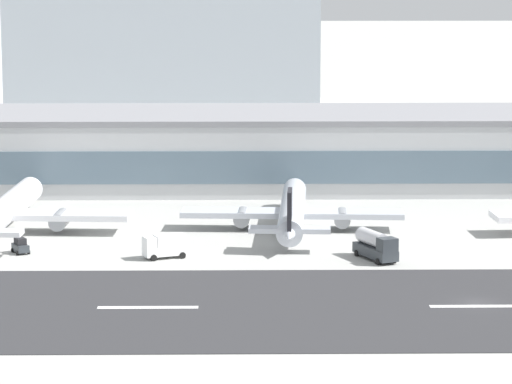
# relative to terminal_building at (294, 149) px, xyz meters

# --- Properties ---
(ground_plane) EXTENTS (1400.00, 1400.00, 0.00)m
(ground_plane) POSITION_rel_terminal_building_xyz_m (18.58, -86.62, -6.75)
(ground_plane) COLOR #A8A8A3
(runway_strip) EXTENTS (800.00, 39.40, 0.08)m
(runway_strip) POSITION_rel_terminal_building_xyz_m (18.58, -88.37, -6.71)
(runway_strip) COLOR #2D2D30
(runway_strip) RESTS_ON ground_plane
(runway_centreline_dash_3) EXTENTS (12.00, 1.20, 0.01)m
(runway_centreline_dash_3) POSITION_rel_terminal_building_xyz_m (-20.96, -88.37, -6.66)
(runway_centreline_dash_3) COLOR white
(runway_centreline_dash_3) RESTS_ON runway_strip
(runway_centreline_dash_4) EXTENTS (12.00, 1.20, 0.01)m
(runway_centreline_dash_4) POSITION_rel_terminal_building_xyz_m (18.67, -88.37, -6.66)
(runway_centreline_dash_4) COLOR white
(runway_centreline_dash_4) RESTS_ON runway_strip
(terminal_building) EXTENTS (206.46, 29.75, 13.49)m
(terminal_building) POSITION_rel_terminal_building_xyz_m (0.00, 0.00, 0.00)
(terminal_building) COLOR #B7BABC
(terminal_building) RESTS_ON ground_plane
(distant_hotel_block) EXTENTS (100.26, 29.67, 40.31)m
(distant_hotel_block) POSITION_rel_terminal_building_xyz_m (-37.86, 139.89, 13.41)
(distant_hotel_block) COLOR #A8B2BC
(distant_hotel_block) RESTS_ON ground_plane
(airliner_blue_tail_gate_0) EXTENTS (38.58, 45.82, 9.56)m
(airliner_blue_tail_gate_0) POSITION_rel_terminal_building_xyz_m (-45.61, -43.11, -3.70)
(airliner_blue_tail_gate_0) COLOR silver
(airliner_blue_tail_gate_0) RESTS_ON ground_plane
(airliner_black_tail_gate_1) EXTENTS (34.15, 42.87, 8.94)m
(airliner_black_tail_gate_1) POSITION_rel_terminal_building_xyz_m (-1.94, -41.58, -3.90)
(airliner_black_tail_gate_1) COLOR silver
(airliner_black_tail_gate_1) RESTS_ON ground_plane
(service_box_truck_0) EXTENTS (6.46, 4.50, 3.25)m
(service_box_truck_0) POSITION_rel_terminal_building_xyz_m (-20.26, -60.73, -4.96)
(service_box_truck_0) COLOR white
(service_box_truck_0) RESTS_ON ground_plane
(service_fuel_truck_1) EXTENTS (5.81, 8.83, 3.95)m
(service_fuel_truck_1) POSITION_rel_terminal_building_xyz_m (8.74, -62.20, -4.72)
(service_fuel_truck_1) COLOR #2D3338
(service_fuel_truck_1) RESTS_ON ground_plane
(service_baggage_tug_2) EXTENTS (2.98, 3.58, 2.20)m
(service_baggage_tug_2) POSITION_rel_terminal_building_xyz_m (-40.76, -57.21, -5.70)
(service_baggage_tug_2) COLOR #2D3338
(service_baggage_tug_2) RESTS_ON ground_plane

